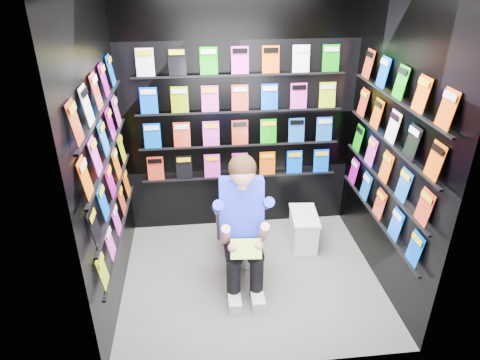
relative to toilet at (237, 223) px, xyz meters
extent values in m
plane|color=#61615F|center=(0.09, -0.42, -0.37)|extent=(2.40, 2.40, 0.00)
cube|color=black|center=(0.09, 0.58, 0.93)|extent=(2.40, 0.04, 2.60)
cube|color=black|center=(0.09, -1.42, 0.93)|extent=(2.40, 0.04, 2.60)
cube|color=black|center=(-1.11, -0.42, 0.93)|extent=(0.04, 2.00, 2.60)
cube|color=black|center=(1.29, -0.42, 0.93)|extent=(0.04, 2.00, 2.60)
imported|color=white|center=(0.00, 0.00, 0.00)|extent=(0.48, 0.78, 0.73)
cube|color=silver|center=(0.71, 0.08, -0.20)|extent=(0.29, 0.47, 0.34)
cube|color=silver|center=(0.71, 0.08, -0.02)|extent=(0.31, 0.49, 0.03)
cube|color=green|center=(0.00, -0.73, 0.21)|extent=(0.27, 0.17, 0.11)
camera|label=1|loc=(-0.37, -3.60, 2.35)|focal=32.00mm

